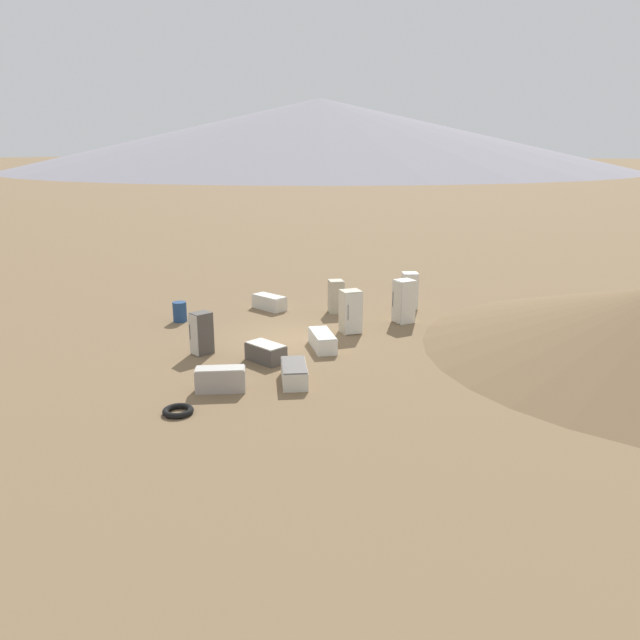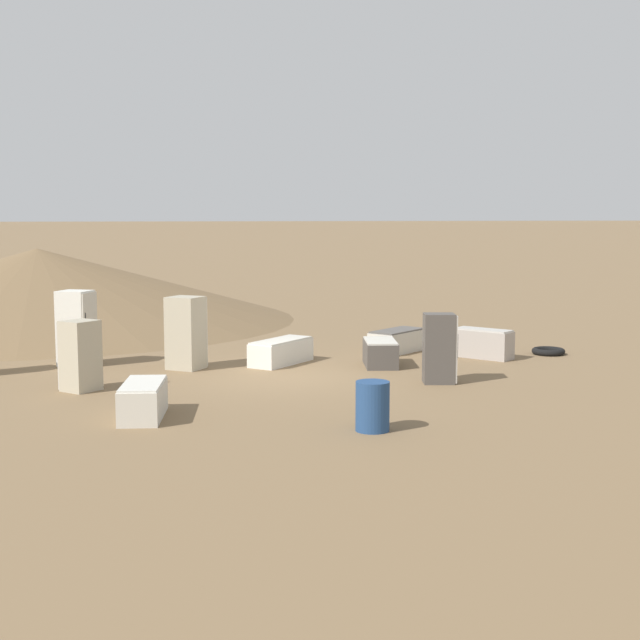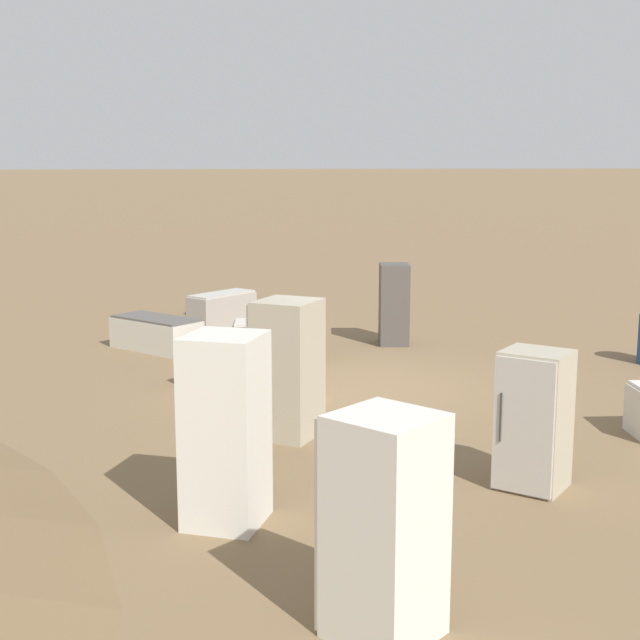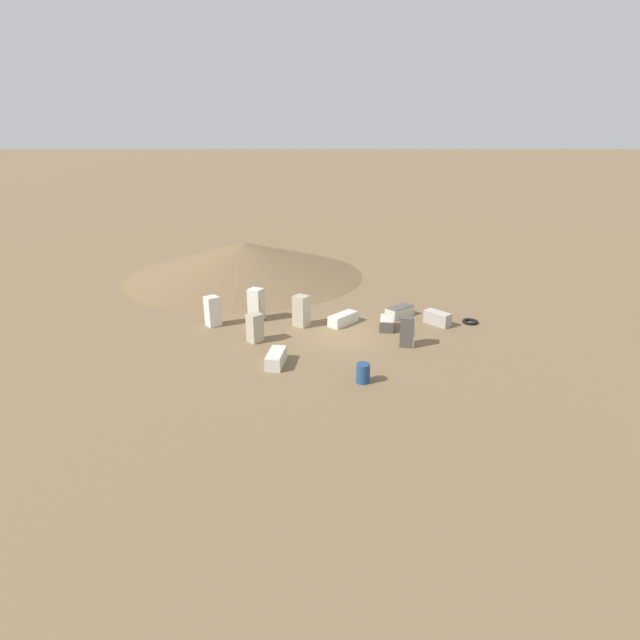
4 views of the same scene
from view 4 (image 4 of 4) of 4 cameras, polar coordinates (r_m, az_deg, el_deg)
ground_plane at (r=27.04m, az=2.51°, el=-1.77°), size 1000.00×1000.00×0.00m
dirt_mound at (r=39.10m, az=-8.58°, el=6.89°), size 18.22×18.22×2.57m
discarded_fridge_0 at (r=23.55m, az=-5.05°, el=-4.38°), size 1.02×1.79×0.67m
discarded_fridge_1 at (r=30.19m, az=9.09°, el=0.98°), size 1.89×1.73×0.62m
discarded_fridge_2 at (r=28.09m, az=7.64°, el=-0.38°), size 1.05×1.58×0.65m
discarded_fridge_3 at (r=26.19m, az=-7.46°, el=-0.89°), size 0.94×0.94×1.52m
discarded_fridge_4 at (r=28.59m, az=2.69°, el=0.13°), size 1.89×1.88×0.62m
discarded_fridge_5 at (r=28.13m, az=-2.12°, el=1.05°), size 1.07×1.07×1.78m
discarded_fridge_6 at (r=29.28m, az=-7.29°, el=1.78°), size 1.02×0.99×1.88m
discarded_fridge_7 at (r=25.76m, az=9.95°, el=-1.33°), size 0.83×0.70×1.57m
discarded_fridge_8 at (r=28.83m, az=-12.15°, el=1.00°), size 1.01×0.99×1.71m
discarded_fridge_9 at (r=29.24m, az=13.26°, el=0.21°), size 1.42×1.58×0.77m
scrap_tire at (r=30.07m, az=16.78°, el=-0.18°), size 0.89×0.89×0.17m
rusty_barrel at (r=21.89m, az=4.95°, el=-6.06°), size 0.60×0.60×0.87m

